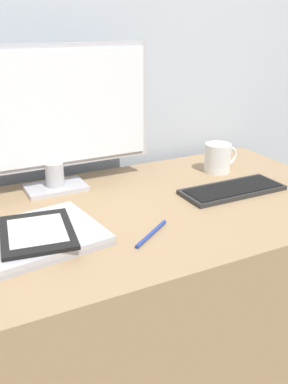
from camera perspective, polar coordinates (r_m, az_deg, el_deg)
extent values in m
cube|color=#B2BCC6|center=(1.37, -12.79, 21.72)|extent=(3.60, 0.05, 2.40)
cube|color=#997A56|center=(1.28, -4.61, -18.14)|extent=(1.41, 0.65, 0.74)
cube|color=#B7B7BC|center=(1.27, -11.69, 0.61)|extent=(0.17, 0.11, 0.01)
cylinder|color=#B7B7BC|center=(1.25, -11.83, 2.32)|extent=(0.05, 0.05, 0.07)
cube|color=#B7B7BC|center=(1.21, -12.61, 10.82)|extent=(0.59, 0.01, 0.34)
cube|color=white|center=(1.20, -12.50, 10.76)|extent=(0.56, 0.01, 0.31)
cube|color=#282828|center=(1.25, 11.69, 0.29)|extent=(0.30, 0.12, 0.01)
cube|color=black|center=(1.24, 11.80, 0.55)|extent=(0.28, 0.10, 0.00)
cube|color=#A3A3A8|center=(0.98, -15.00, -6.25)|extent=(0.33, 0.27, 0.01)
cube|color=#B2B2B7|center=(0.98, -15.06, -5.70)|extent=(0.33, 0.27, 0.01)
cube|color=black|center=(0.97, -14.06, -5.23)|extent=(0.18, 0.22, 0.01)
cube|color=beige|center=(0.97, -14.09, -4.96)|extent=(0.14, 0.16, 0.00)
cylinder|color=white|center=(1.40, 9.76, 4.52)|extent=(0.08, 0.08, 0.09)
torus|color=white|center=(1.42, 11.26, 4.75)|extent=(0.06, 0.01, 0.06)
cylinder|color=navy|center=(0.98, 0.99, -5.57)|extent=(0.12, 0.09, 0.01)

